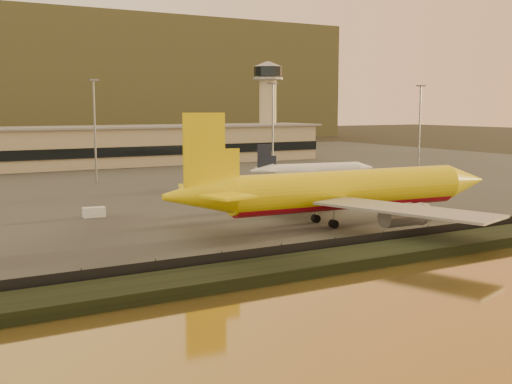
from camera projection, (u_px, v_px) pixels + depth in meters
ground at (315, 235)px, 95.39m from camera, size 900.00×900.00×0.00m
embankment at (392, 252)px, 80.68m from camera, size 320.00×7.00×1.40m
tarmac at (117, 175)px, 177.12m from camera, size 320.00×220.00×0.20m
perimeter_fence at (372, 242)px, 84.04m from camera, size 300.00×0.05×2.20m
terminal_building at (39, 149)px, 195.45m from camera, size 202.00×25.00×12.60m
control_tower at (268, 99)px, 239.72m from camera, size 11.20×11.20×35.50m
apron_light_masts at (196, 119)px, 165.24m from camera, size 152.20×12.20×25.40m
dhl_cargo_jet at (342, 191)px, 102.70m from camera, size 59.85×58.49×17.87m
white_narrowbody_jet at (314, 170)px, 160.62m from camera, size 33.94×32.79×9.76m
gse_vehicle_yellow at (246, 206)px, 115.75m from camera, size 4.83×3.39×1.99m
gse_vehicle_white at (94, 212)px, 109.45m from camera, size 3.87×2.01×1.68m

